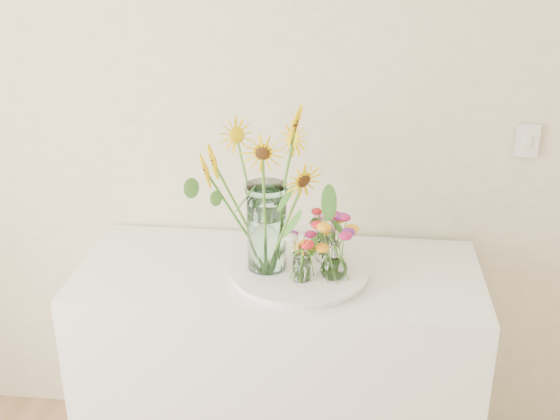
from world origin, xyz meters
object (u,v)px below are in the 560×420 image
(small_vase_a, at_px, (302,267))
(small_vase_c, at_px, (326,245))
(small_vase_b, at_px, (334,260))
(counter, at_px, (279,376))
(tray, at_px, (299,273))
(mason_jar, at_px, (267,227))

(small_vase_a, relative_size, small_vase_c, 0.89)
(small_vase_b, bearing_deg, counter, 154.65)
(tray, distance_m, mason_jar, 0.20)
(tray, height_order, mason_jar, mason_jar)
(small_vase_a, bearing_deg, small_vase_b, 13.84)
(small_vase_c, bearing_deg, mason_jar, -157.47)
(mason_jar, height_order, small_vase_c, mason_jar)
(mason_jar, xyz_separation_m, small_vase_b, (0.23, -0.05, -0.09))
(small_vase_b, xyz_separation_m, small_vase_c, (-0.03, 0.13, -0.01))
(small_vase_a, distance_m, small_vase_c, 0.17)
(counter, bearing_deg, mason_jar, -129.41)
(tray, xyz_separation_m, small_vase_b, (0.12, -0.05, 0.08))
(counter, bearing_deg, small_vase_c, 13.27)
(mason_jar, bearing_deg, small_vase_a, -30.63)
(counter, xyz_separation_m, mason_jar, (-0.04, -0.04, 0.63))
(small_vase_b, height_order, small_vase_c, small_vase_b)
(counter, bearing_deg, small_vase_b, -25.35)
(small_vase_a, bearing_deg, counter, 127.24)
(mason_jar, xyz_separation_m, small_vase_a, (0.12, -0.07, -0.10))
(counter, distance_m, small_vase_a, 0.55)
(mason_jar, height_order, small_vase_b, mason_jar)
(mason_jar, distance_m, small_vase_a, 0.18)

